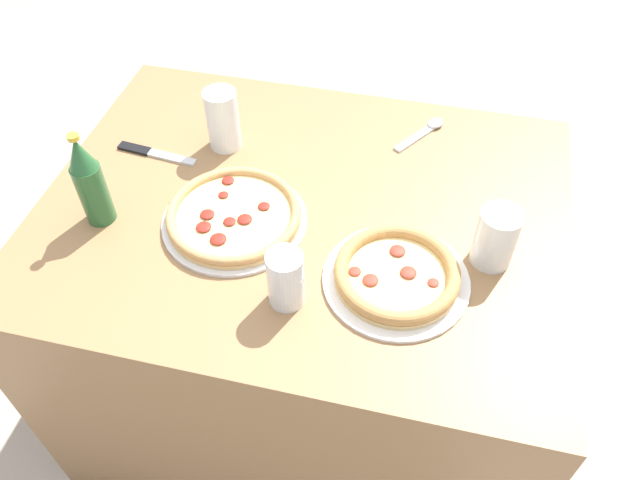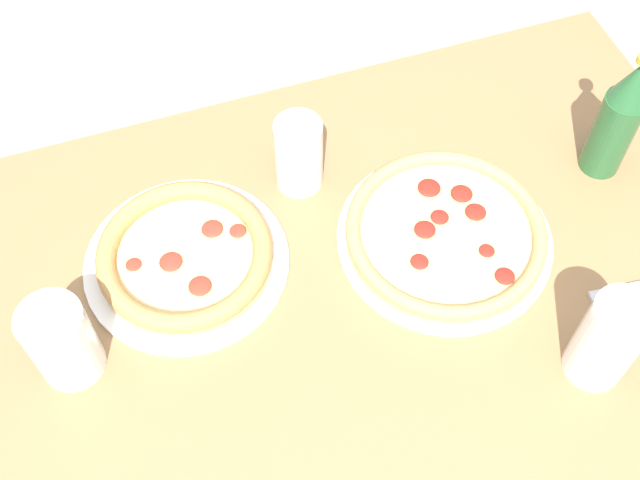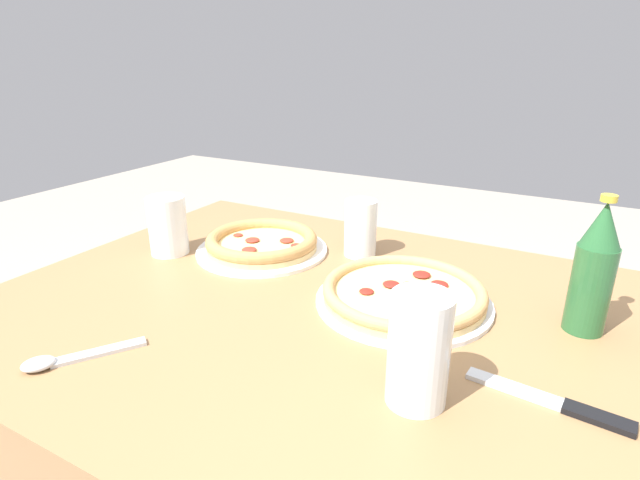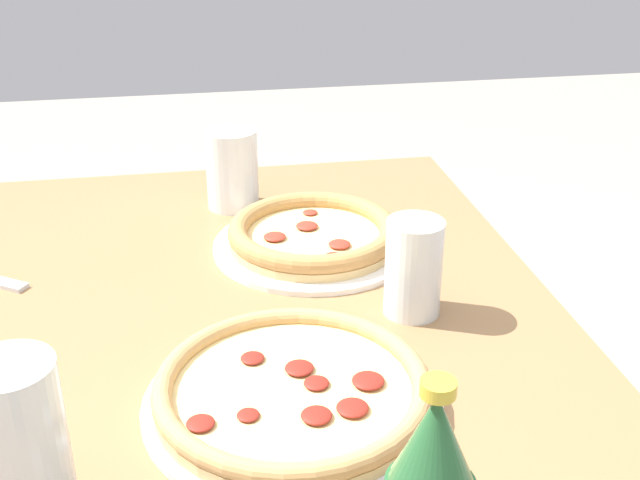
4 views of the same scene
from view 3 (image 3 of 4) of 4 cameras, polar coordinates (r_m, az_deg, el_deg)
The scene contains 9 objects.
table at distance 1.13m, azimuth -0.37°, elevation -25.21°, with size 1.16×0.89×0.78m.
pizza_salami at distance 1.12m, azimuth -6.66°, elevation -0.40°, with size 0.29×0.29×0.04m.
pizza_margherita at distance 0.90m, azimuth 9.54°, elevation -6.11°, with size 0.31×0.31×0.04m.
glass_cola at distance 0.64m, azimuth 11.19°, elevation -12.59°, with size 0.08×0.08×0.15m.
glass_mango_juice at distance 1.14m, azimuth -16.98°, elevation 1.35°, with size 0.08×0.08×0.13m.
glass_water at distance 1.09m, azimuth 4.64°, elevation 1.13°, with size 0.07×0.07×0.12m.
beer_bottle at distance 0.88m, azimuth 28.84°, elevation -2.97°, with size 0.06×0.06×0.22m.
knife at distance 0.73m, azimuth 25.17°, elevation -16.45°, with size 0.20×0.04×0.01m.
spoon at distance 0.82m, azimuth -27.32°, elevation -12.01°, with size 0.12×0.15×0.02m.
Camera 3 is at (0.38, -0.69, 1.20)m, focal length 28.00 mm.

